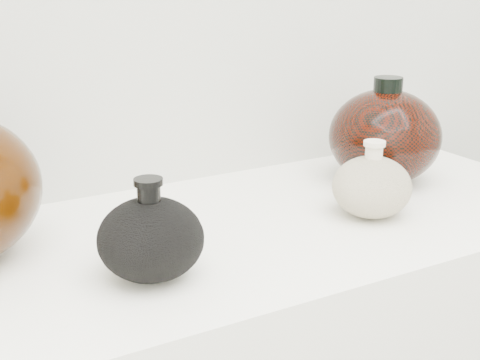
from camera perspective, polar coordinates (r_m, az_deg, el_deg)
black_gourd_vase at (r=0.86m, az=-7.62°, el=-4.95°), size 0.14×0.14×0.14m
cream_gourd_vase at (r=1.08m, az=11.18°, el=-0.52°), size 0.17×0.17×0.12m
right_round_pot at (r=1.25m, az=12.24°, el=3.68°), size 0.24×0.24×0.20m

